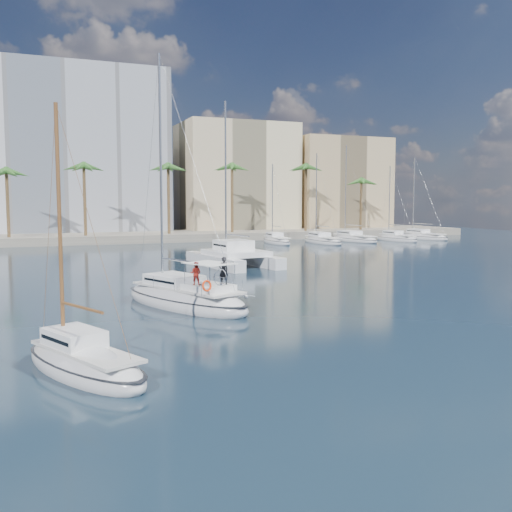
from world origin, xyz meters
name	(u,v)px	position (x,y,z in m)	size (l,w,h in m)	color
ground	(289,312)	(0.00, 0.00, 0.00)	(160.00, 160.00, 0.00)	black
quay	(123,237)	(0.00, 61.00, 0.60)	(120.00, 14.00, 1.20)	gray
building_modern	(36,153)	(-12.00, 73.00, 14.00)	(42.00, 16.00, 28.00)	silver
building_beige	(236,180)	(22.00, 70.00, 10.00)	(20.00, 14.00, 20.00)	beige
building_tan_right	(337,186)	(42.00, 68.00, 9.00)	(18.00, 12.00, 18.00)	tan
palm_centre	(126,173)	(0.00, 57.00, 10.28)	(3.60, 3.60, 12.30)	brown
palm_right	(328,177)	(34.00, 57.00, 10.28)	(3.60, 3.60, 12.30)	brown
main_sloop	(185,298)	(-5.10, 3.78, 0.51)	(7.24, 11.17, 15.86)	silver
small_sloop	(83,363)	(-11.92, -7.80, 0.40)	(5.04, 7.59, 10.47)	silver
catamaran	(234,254)	(4.68, 22.47, 1.11)	(6.73, 11.36, 15.84)	silver
seagull	(246,296)	(-2.15, 1.28, 0.80)	(1.13, 0.49, 0.21)	silver
moored_yacht_a	(277,244)	(20.00, 47.00, 0.00)	(2.72, 9.35, 11.90)	silver
moored_yacht_b	(322,243)	(26.50, 45.00, 0.00)	(3.14, 10.78, 13.72)	silver
moored_yacht_c	(353,241)	(33.00, 47.00, 0.00)	(3.55, 12.21, 15.54)	silver
moored_yacht_d	(396,241)	(39.50, 45.00, 0.00)	(2.72, 9.35, 11.90)	silver
moored_yacht_e	(422,239)	(46.00, 47.00, 0.00)	(3.14, 10.78, 13.72)	silver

